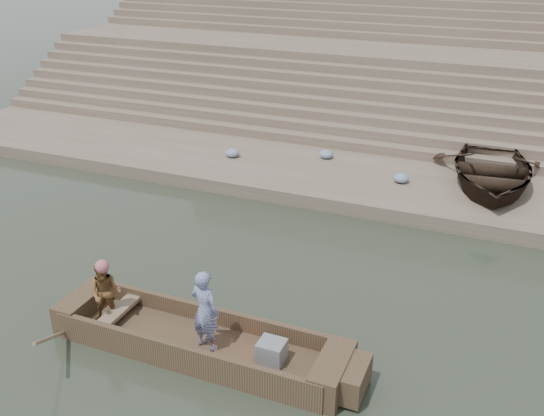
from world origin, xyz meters
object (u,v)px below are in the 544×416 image
Objects in this scene: standing_man at (205,310)px; rowing_man at (106,293)px; main_rowboat at (199,346)px; television at (271,351)px; beached_rowboat at (491,170)px.

standing_man is 2.12m from rowing_man.
standing_man is (0.22, -0.08, 0.89)m from main_rowboat.
television is at bearing 0.00° from main_rowboat.
rowing_man is at bearing 13.36° from standing_man.
beached_rowboat is at bearing 72.87° from television.
standing_man is 1.24× the size of rowing_man.
rowing_man is 0.28× the size of beached_rowboat.
television is 9.69m from beached_rowboat.
standing_man is 1.35m from television.
standing_man is at bearing -120.20° from beached_rowboat.
television is (3.32, 0.10, -0.43)m from rowing_man.
rowing_man is at bearing -176.92° from main_rowboat.
television is at bearing -21.51° from rowing_man.
standing_man reaches higher than rowing_man.
rowing_man is 3.35m from television.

